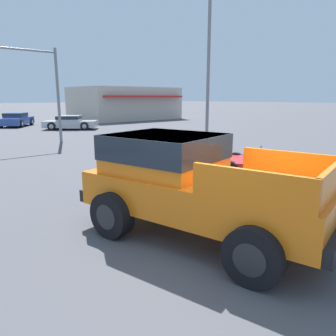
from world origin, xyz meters
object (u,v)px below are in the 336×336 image
parked_car_silver (70,122)px  parked_car_blue (16,119)px  orange_pickup_truck (190,180)px  traffic_light_main (25,75)px  street_lamp_post (209,30)px  red_convertible_car (276,167)px

parked_car_silver → parked_car_blue: (-2.42, 5.87, 0.04)m
orange_pickup_truck → traffic_light_main: size_ratio=0.95×
traffic_light_main → street_lamp_post: 10.09m
orange_pickup_truck → parked_car_blue: bearing=66.7°
traffic_light_main → red_convertible_car: bearing=103.2°
parked_car_blue → traffic_light_main: traffic_light_main is taller
parked_car_silver → street_lamp_post: 16.61m
parked_car_blue → street_lamp_post: size_ratio=0.49×
parked_car_silver → street_lamp_post: size_ratio=0.49×
red_convertible_car → parked_car_blue: parked_car_blue is taller
orange_pickup_truck → street_lamp_post: size_ratio=0.56×
orange_pickup_truck → traffic_light_main: traffic_light_main is taller
red_convertible_car → parked_car_silver: bearing=52.5°
orange_pickup_truck → traffic_light_main: 14.70m
parked_car_blue → traffic_light_main: size_ratio=0.83×
parked_car_blue → parked_car_silver: bearing=-29.7°
orange_pickup_truck → red_convertible_car: bearing=0.5°
orange_pickup_truck → parked_car_blue: orange_pickup_truck is taller
street_lamp_post → traffic_light_main: bearing=117.7°
parked_car_silver → traffic_light_main: (-5.68, -7.07, 3.16)m
parked_car_blue → street_lamp_post: 22.30m
orange_pickup_truck → street_lamp_post: street_lamp_post is taller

